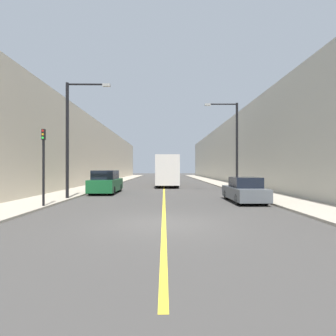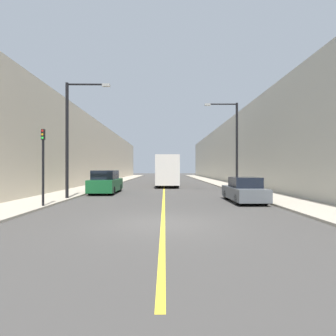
{
  "view_description": "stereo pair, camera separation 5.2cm",
  "coord_description": "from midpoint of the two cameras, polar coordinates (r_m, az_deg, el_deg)",
  "views": [
    {
      "loc": [
        0.01,
        -9.63,
        2.03
      ],
      "look_at": [
        0.41,
        17.49,
        2.08
      ],
      "focal_mm": 28.0,
      "sensor_mm": 36.0,
      "label": 1
    },
    {
      "loc": [
        0.06,
        -9.63,
        2.03
      ],
      "look_at": [
        0.41,
        17.49,
        2.08
      ],
      "focal_mm": 28.0,
      "sensor_mm": 36.0,
      "label": 2
    }
  ],
  "objects": [
    {
      "name": "bus",
      "position": [
        30.86,
        -0.17,
        -0.46
      ],
      "size": [
        2.44,
        10.32,
        3.43
      ],
      "color": "silver",
      "rests_on": "ground"
    },
    {
      "name": "road_center_line",
      "position": [
        39.69,
        -0.78,
        -3.02
      ],
      "size": [
        0.16,
        72.0,
        0.01
      ],
      "primitive_type": "cube",
      "color": "gold",
      "rests_on": "ground"
    },
    {
      "name": "building_row_left",
      "position": [
        41.2,
        -16.28,
        2.99
      ],
      "size": [
        4.0,
        72.0,
        8.49
      ],
      "primitive_type": "cube",
      "color": "beige",
      "rests_on": "ground"
    },
    {
      "name": "building_row_right",
      "position": [
        41.19,
        14.72,
        3.29
      ],
      "size": [
        4.0,
        72.0,
        8.92
      ],
      "primitive_type": "cube",
      "color": "#B7B2A3",
      "rests_on": "ground"
    },
    {
      "name": "street_lamp_left",
      "position": [
        18.27,
        -20.26,
        7.44
      ],
      "size": [
        2.89,
        0.24,
        7.49
      ],
      "color": "black",
      "rests_on": "sidewalk_left"
    },
    {
      "name": "ground_plane",
      "position": [
        9.85,
        -0.95,
        -12.0
      ],
      "size": [
        200.0,
        200.0,
        0.0
      ],
      "primitive_type": "plane",
      "color": "#3F3D3A"
    },
    {
      "name": "car_right_near",
      "position": [
        16.47,
        16.33,
        -4.8
      ],
      "size": [
        1.76,
        4.21,
        1.5
      ],
      "color": "#51565B",
      "rests_on": "ground"
    },
    {
      "name": "sidewalk_right",
      "position": [
        40.38,
        9.92,
        -2.9
      ],
      "size": [
        3.0,
        72.0,
        0.11
      ],
      "primitive_type": "cube",
      "color": "#A89E8C",
      "rests_on": "ground"
    },
    {
      "name": "street_lamp_right",
      "position": [
        23.35,
        14.19,
        5.88
      ],
      "size": [
        2.89,
        0.24,
        7.56
      ],
      "color": "black",
      "rests_on": "sidewalk_right"
    },
    {
      "name": "parked_suv_left",
      "position": [
        21.98,
        -13.3,
        -3.12
      ],
      "size": [
        1.95,
        4.85,
        1.87
      ],
      "color": "#145128",
      "rests_on": "ground"
    },
    {
      "name": "traffic_light",
      "position": [
        14.88,
        -25.46,
        0.82
      ],
      "size": [
        0.16,
        0.18,
        3.94
      ],
      "color": "black",
      "rests_on": "sidewalk_left"
    },
    {
      "name": "sidewalk_left",
      "position": [
        40.39,
        -11.48,
        -2.9
      ],
      "size": [
        3.0,
        72.0,
        0.11
      ],
      "primitive_type": "cube",
      "color": "#A89E8C",
      "rests_on": "ground"
    }
  ]
}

